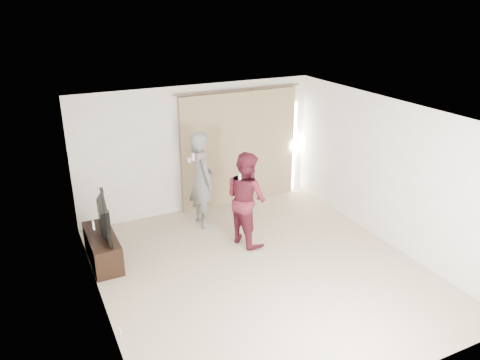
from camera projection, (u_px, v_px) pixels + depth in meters
name	position (u px, v px, depth m)	size (l,w,h in m)	color
floor	(261.00, 270.00, 7.67)	(5.50, 5.50, 0.00)	#BCA78D
wall_back	(198.00, 149.00, 9.49)	(5.00, 0.04, 2.60)	white
wall_left	(97.00, 231.00, 6.18)	(0.04, 5.50, 2.60)	white
ceiling	(264.00, 115.00, 6.72)	(5.00, 5.50, 0.01)	white
curtain	(240.00, 148.00, 9.84)	(2.80, 0.11, 2.46)	tan
tv_console	(103.00, 248.00, 7.87)	(0.44, 1.27, 0.49)	black
tv	(99.00, 218.00, 7.66)	(1.09, 0.14, 0.63)	black
scratching_post	(106.00, 233.00, 8.45)	(0.36, 0.36, 0.48)	#C3B386
person_man	(201.00, 179.00, 8.90)	(0.48, 0.71, 1.88)	slate
person_woman	(246.00, 198.00, 8.26)	(0.82, 0.96, 1.72)	#591927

